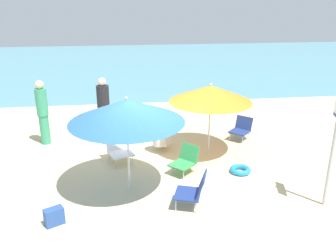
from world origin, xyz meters
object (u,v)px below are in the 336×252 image
umbrella_blue (127,111)px  beach_bag (54,217)px  beach_chair_d (194,190)px  swim_ring (240,170)px  beach_chair_c (241,128)px  beach_chair_b (185,160)px  person_b (160,136)px  person_c (104,111)px  umbrella_orange (211,94)px  warning_sign (335,135)px  person_a (43,112)px  beach_chair_a (119,148)px

umbrella_blue → beach_bag: umbrella_blue is taller
beach_chair_d → swim_ring: beach_chair_d is taller
beach_chair_c → beach_chair_d: size_ratio=1.04×
swim_ring → beach_bag: bearing=-158.7°
beach_chair_b → beach_bag: beach_chair_b is taller
beach_chair_b → swim_ring: 1.24m
person_b → person_c: 1.64m
person_c → beach_bag: person_c is taller
umbrella_orange → person_b: (-1.18, 0.21, -1.08)m
warning_sign → umbrella_orange: bearing=137.2°
beach_chair_c → person_a: 5.23m
person_c → beach_bag: 3.72m
beach_chair_d → warning_sign: warning_sign is taller
beach_chair_c → person_c: size_ratio=0.41×
beach_chair_b → warning_sign: (2.34, -1.63, 1.09)m
beach_chair_d → beach_bag: 2.48m
umbrella_blue → beach_chair_a: (-0.21, 1.38, -1.34)m
umbrella_orange → beach_chair_d: umbrella_orange is taller
umbrella_orange → umbrella_blue: size_ratio=0.89×
beach_bag → umbrella_blue: bearing=38.2°
beach_chair_a → beach_chair_d: 2.55m
beach_chair_a → swim_ring: beach_chair_a is taller
person_c → beach_chair_c: bearing=-156.8°
beach_chair_a → warning_sign: bearing=36.3°
swim_ring → person_b: bearing=140.6°
umbrella_orange → umbrella_blue: (-1.98, -1.57, 0.15)m
beach_chair_d → beach_bag: beach_chair_d is taller
warning_sign → beach_bag: (-4.88, -0.01, -1.23)m
person_a → umbrella_orange: bearing=179.9°
beach_chair_a → beach_chair_d: beach_chair_d is taller
umbrella_blue → beach_chair_b: size_ratio=2.98×
beach_chair_b → beach_bag: 3.02m
person_a → beach_bag: size_ratio=5.30×
beach_chair_d → person_b: size_ratio=0.77×
umbrella_blue → person_a: 3.51m
beach_chair_b → beach_chair_d: beach_chair_d is taller
person_b → warning_sign: 4.05m
beach_chair_d → person_b: person_b is taller
umbrella_orange → beach_chair_c: bearing=35.5°
beach_chair_c → person_a: person_a is taller
umbrella_blue → umbrella_orange: bearing=38.4°
umbrella_orange → beach_chair_a: size_ratio=2.60×
umbrella_orange → swim_ring: 1.90m
person_b → umbrella_blue: bearing=179.8°
person_b → person_a: bearing=96.9°
beach_chair_a → person_b: 1.09m
umbrella_orange → person_a: 4.30m
beach_chair_c → swim_ring: bearing=24.8°
umbrella_orange → beach_bag: 4.40m
beach_chair_c → person_b: size_ratio=0.81×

